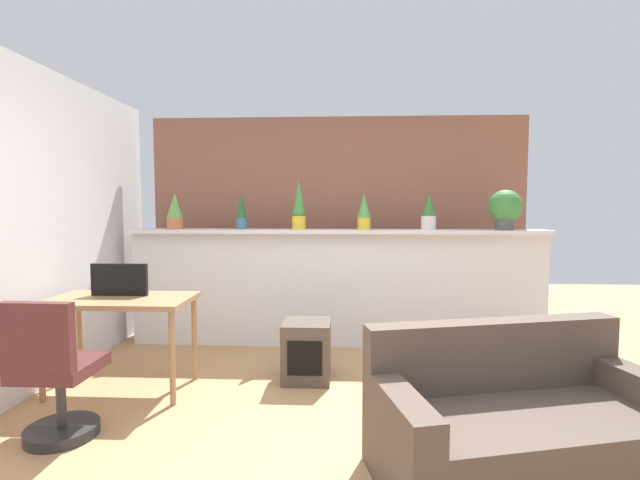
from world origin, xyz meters
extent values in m
plane|color=tan|center=(0.00, 0.00, 0.00)|extent=(12.00, 12.00, 0.00)
cube|color=silver|center=(0.00, 2.00, 0.60)|extent=(4.31, 0.16, 1.19)
cube|color=silver|center=(0.00, 1.96, 1.21)|extent=(4.31, 0.30, 0.04)
cube|color=#935B47|center=(0.00, 2.60, 1.25)|extent=(4.31, 0.10, 2.50)
cylinder|color=#C66B42|center=(-1.69, 1.95, 1.29)|extent=(0.17, 0.17, 0.11)
cone|color=#669E4C|center=(-1.69, 1.95, 1.48)|extent=(0.17, 0.17, 0.27)
cylinder|color=#386B84|center=(-1.00, 2.00, 1.29)|extent=(0.12, 0.12, 0.12)
cone|color=#235B2D|center=(-1.00, 2.00, 1.49)|extent=(0.10, 0.10, 0.28)
cylinder|color=gold|center=(-0.39, 1.94, 1.30)|extent=(0.14, 0.14, 0.14)
sphere|color=#3D843D|center=(-0.39, 1.94, 1.41)|extent=(0.13, 0.13, 0.13)
cone|color=#3D843D|center=(-0.39, 1.94, 1.59)|extent=(0.11, 0.11, 0.31)
cylinder|color=gold|center=(0.29, 1.97, 1.30)|extent=(0.13, 0.13, 0.13)
cone|color=#4C9347|center=(0.29, 1.97, 1.48)|extent=(0.14, 0.14, 0.25)
cylinder|color=silver|center=(0.94, 1.95, 1.30)|extent=(0.15, 0.15, 0.14)
cone|color=#2D7033|center=(0.94, 1.95, 1.48)|extent=(0.15, 0.15, 0.22)
cylinder|color=#4C4C51|center=(1.70, 1.93, 1.29)|extent=(0.18, 0.18, 0.12)
sphere|color=#3D843D|center=(1.70, 1.93, 1.47)|extent=(0.33, 0.33, 0.33)
cylinder|color=#99754C|center=(-2.19, 0.48, 0.35)|extent=(0.04, 0.04, 0.71)
cylinder|color=#99754C|center=(-1.19, 0.48, 0.35)|extent=(0.04, 0.04, 0.71)
cylinder|color=#99754C|center=(-2.19, 0.98, 0.35)|extent=(0.04, 0.04, 0.71)
cylinder|color=#99754C|center=(-1.19, 0.98, 0.35)|extent=(0.04, 0.04, 0.71)
cube|color=#99754C|center=(-1.69, 0.73, 0.73)|extent=(1.10, 0.60, 0.04)
cube|color=black|center=(-1.73, 0.81, 0.88)|extent=(0.46, 0.04, 0.26)
cylinder|color=#262628|center=(-1.72, -0.01, 0.04)|extent=(0.44, 0.44, 0.07)
cylinder|color=#333333|center=(-1.72, -0.01, 0.24)|extent=(0.06, 0.06, 0.34)
cube|color=#4C2323|center=(-1.72, -0.01, 0.45)|extent=(0.44, 0.44, 0.08)
cube|color=#4C2323|center=(-1.73, -0.20, 0.70)|extent=(0.44, 0.08, 0.42)
cube|color=#4C4238|center=(-0.24, 1.03, 0.25)|extent=(0.40, 0.40, 0.50)
cube|color=black|center=(-0.24, 0.84, 0.25)|extent=(0.28, 0.04, 0.28)
cube|color=brown|center=(1.03, -0.35, 0.20)|extent=(1.69, 1.11, 0.40)
cube|color=brown|center=(0.96, -0.06, 0.60)|extent=(1.55, 0.52, 0.40)
cube|color=brown|center=(0.35, -0.52, 0.48)|extent=(0.33, 0.78, 0.16)
cube|color=brown|center=(1.71, -0.19, 0.48)|extent=(0.33, 0.78, 0.16)
camera|label=1|loc=(0.06, -2.72, 1.47)|focal=25.42mm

